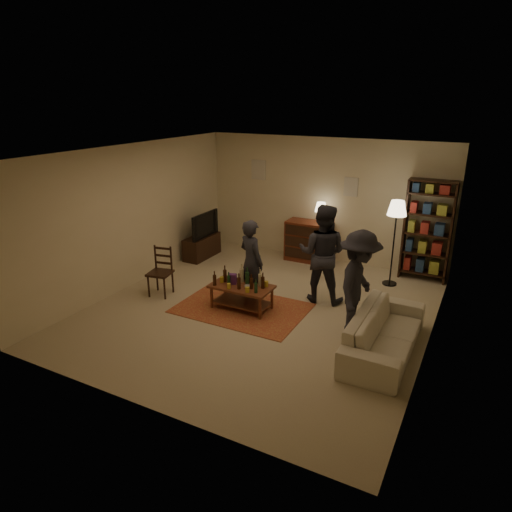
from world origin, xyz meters
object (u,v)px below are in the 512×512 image
Objects in this scene: bookshelf at (427,230)px; person_left at (251,262)px; coffee_table at (242,288)px; person_right at (322,254)px; dresser at (309,240)px; floor_lamp at (397,214)px; tv_stand at (202,241)px; sofa at (385,333)px; dining_chair at (161,269)px; person_by_sofa at (358,285)px.

person_left is at bearing -134.90° from bookshelf.
person_right reaches higher than coffee_table.
dresser is at bearing -68.10° from person_left.
dresser is 0.81× the size of floor_lamp.
floor_lamp is 1.72m from person_right.
tv_stand is 0.69× the size of person_left.
dining_chair is at bearing 88.05° from sofa.
person_by_sofa is at bearing 62.71° from sofa.
person_by_sofa is (-0.55, -2.92, -0.19)m from bookshelf.
person_by_sofa reaches higher than dining_chair.
coffee_table is 2.53m from sofa.
bookshelf is 1.20× the size of floor_lamp.
person_right is (0.96, -1.86, 0.41)m from dresser.
bookshelf reaches higher than coffee_table.
person_by_sofa is (1.89, -2.86, 0.37)m from dresser.
floor_lamp reaches higher than person_left.
person_right is (-1.48, -1.93, -0.14)m from bookshelf.
person_left is at bearing 88.69° from coffee_table.
bookshelf is at bearing 25.09° from dining_chair.
tv_stand is 0.78× the size of dresser.
tv_stand is at bearing 137.86° from coffee_table.
floor_lamp is (-0.51, -0.61, 0.39)m from bookshelf.
sofa is (2.52, -0.28, -0.09)m from coffee_table.
person_right is at bearing -126.29° from floor_lamp.
floor_lamp is 0.95× the size of person_right.
dining_chair is at bearing 40.71° from person_left.
coffee_table is 0.50m from person_left.
person_by_sofa is (-0.04, -2.32, -0.58)m from floor_lamp.
person_left is at bearing 77.74° from person_by_sofa.
bookshelf is 3.63m from person_left.
dresser is at bearing 87.47° from coffee_table.
person_left is at bearing -92.70° from dresser.
person_left is (-0.12, -2.50, 0.29)m from dresser.
floor_lamp is (4.18, 0.37, 1.04)m from tv_stand.
coffee_table is 1.15× the size of dining_chair.
floor_lamp is 2.91m from person_left.
tv_stand is at bearing -168.20° from bookshelf.
person_right reaches higher than floor_lamp.
person_right reaches higher than tv_stand.
sofa is at bearing -52.46° from dresser.
dining_chair is 5.21m from bookshelf.
sofa is 1.37× the size of person_left.
coffee_table is at bearing 83.77° from sofa.
tv_stand is 4.60m from person_by_sofa.
bookshelf is 2.43m from person_right.
dining_chair is 0.55× the size of floor_lamp.
coffee_table is 3.25m from floor_lamp.
dining_chair is 0.55× the size of person_by_sofa.
person_by_sofa is at bearing -8.99° from dining_chair.
dining_chair is 0.46× the size of bookshelf.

